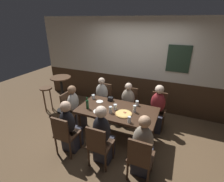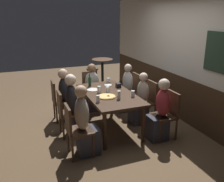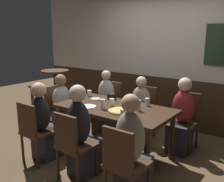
{
  "view_description": "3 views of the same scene",
  "coord_description": "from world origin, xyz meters",
  "px_view_note": "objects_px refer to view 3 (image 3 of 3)",
  "views": [
    {
      "loc": [
        1.13,
        -2.89,
        2.52
      ],
      "look_at": [
        -0.17,
        0.11,
        1.1
      ],
      "focal_mm": 26.61,
      "sensor_mm": 36.0,
      "label": 1
    },
    {
      "loc": [
        4.19,
        -1.59,
        2.24
      ],
      "look_at": [
        0.18,
        -0.01,
        0.84
      ],
      "focal_mm": 38.86,
      "sensor_mm": 36.0,
      "label": 2
    },
    {
      "loc": [
        2.04,
        -2.79,
        1.78
      ],
      "look_at": [
        -0.08,
        0.04,
        0.96
      ],
      "focal_mm": 39.86,
      "sensor_mm": 36.0,
      "label": 3
    }
  ],
  "objects_px": {
    "chair_left_far": "(110,102)",
    "person_left_near": "(44,127)",
    "pint_glass_amber": "(89,93)",
    "plate_white_small": "(96,99)",
    "chair_head_west": "(57,108)",
    "tumbler_water": "(147,102)",
    "person_right_far": "(181,121)",
    "tumbler_short": "(123,115)",
    "dining_table": "(115,112)",
    "person_left_far": "(105,105)",
    "side_bar_table": "(56,91)",
    "beer_glass_tall": "(112,103)",
    "pint_glass_stout": "(138,106)",
    "bar_stool": "(37,92)",
    "person_mid_far": "(139,114)",
    "chair_right_near": "(123,162)",
    "chair_mid_near": "(72,143)",
    "pizza": "(121,111)",
    "chair_mid_far": "(144,109)",
    "plate_white_large": "(88,106)",
    "person_right_near": "(132,155)",
    "person_head_west": "(64,111)",
    "chair_left_near": "(34,129)",
    "person_mid_near": "(82,138)",
    "condiment_caddy": "(112,97)",
    "chair_right_far": "(185,117)",
    "highball_clear": "(103,105)",
    "beer_bottle_green": "(74,97)"
  },
  "relations": [
    {
      "from": "person_mid_far",
      "to": "pint_glass_stout",
      "type": "relative_size",
      "value": 7.07
    },
    {
      "from": "tumbler_water",
      "to": "tumbler_short",
      "type": "bearing_deg",
      "value": -86.32
    },
    {
      "from": "person_right_far",
      "to": "person_left_far",
      "type": "relative_size",
      "value": 1.02
    },
    {
      "from": "chair_right_far",
      "to": "chair_left_near",
      "type": "xyz_separation_m",
      "value": [
        -1.48,
        -1.72,
        0.0
      ]
    },
    {
      "from": "chair_left_far",
      "to": "pizza",
      "type": "xyz_separation_m",
      "value": [
        0.93,
        -0.99,
        0.26
      ]
    },
    {
      "from": "person_mid_far",
      "to": "tumbler_water",
      "type": "relative_size",
      "value": 9.56
    },
    {
      "from": "beer_glass_tall",
      "to": "pint_glass_stout",
      "type": "relative_size",
      "value": 0.79
    },
    {
      "from": "highball_clear",
      "to": "side_bar_table",
      "type": "height_order",
      "value": "side_bar_table"
    },
    {
      "from": "chair_mid_near",
      "to": "person_right_near",
      "type": "bearing_deg",
      "value": 12.23
    },
    {
      "from": "tumbler_water",
      "to": "side_bar_table",
      "type": "relative_size",
      "value": 0.11
    },
    {
      "from": "chair_mid_near",
      "to": "person_right_near",
      "type": "height_order",
      "value": "person_right_near"
    },
    {
      "from": "person_right_far",
      "to": "tumbler_short",
      "type": "xyz_separation_m",
      "value": [
        -0.36,
        -1.06,
        0.31
      ]
    },
    {
      "from": "person_left_near",
      "to": "tumbler_short",
      "type": "bearing_deg",
      "value": 16.84
    },
    {
      "from": "chair_right_far",
      "to": "condiment_caddy",
      "type": "bearing_deg",
      "value": -152.58
    },
    {
      "from": "chair_left_far",
      "to": "chair_right_near",
      "type": "bearing_deg",
      "value": -49.28
    },
    {
      "from": "chair_mid_far",
      "to": "plate_white_large",
      "type": "relative_size",
      "value": 3.61
    },
    {
      "from": "person_right_near",
      "to": "pint_glass_amber",
      "type": "height_order",
      "value": "person_right_near"
    },
    {
      "from": "chair_left_near",
      "to": "person_mid_near",
      "type": "height_order",
      "value": "person_mid_near"
    },
    {
      "from": "person_right_far",
      "to": "person_head_west",
      "type": "relative_size",
      "value": 1.03
    },
    {
      "from": "chair_left_far",
      "to": "person_left_near",
      "type": "bearing_deg",
      "value": -90.0
    },
    {
      "from": "pint_glass_amber",
      "to": "bar_stool",
      "type": "xyz_separation_m",
      "value": [
        -1.63,
        0.12,
        -0.22
      ]
    },
    {
      "from": "dining_table",
      "to": "person_left_far",
      "type": "xyz_separation_m",
      "value": [
        -0.74,
        0.7,
        -0.19
      ]
    },
    {
      "from": "chair_head_west",
      "to": "beer_bottle_green",
      "type": "xyz_separation_m",
      "value": [
        0.65,
        -0.21,
        0.35
      ]
    },
    {
      "from": "tumbler_short",
      "to": "beer_bottle_green",
      "type": "xyz_separation_m",
      "value": [
        -0.99,
        0.15,
        0.05
      ]
    },
    {
      "from": "condiment_caddy",
      "to": "plate_white_large",
      "type": "bearing_deg",
      "value": -91.56
    },
    {
      "from": "person_head_west",
      "to": "plate_white_large",
      "type": "distance_m",
      "value": 0.86
    },
    {
      "from": "person_mid_far",
      "to": "tumbler_short",
      "type": "height_order",
      "value": "person_mid_far"
    },
    {
      "from": "dining_table",
      "to": "chair_left_far",
      "type": "distance_m",
      "value": 1.15
    },
    {
      "from": "person_mid_far",
      "to": "person_head_west",
      "type": "distance_m",
      "value": 1.3
    },
    {
      "from": "chair_head_west",
      "to": "highball_clear",
      "type": "relative_size",
      "value": 6.21
    },
    {
      "from": "pint_glass_amber",
      "to": "person_right_near",
      "type": "bearing_deg",
      "value": -33.16
    },
    {
      "from": "chair_left_near",
      "to": "condiment_caddy",
      "type": "relative_size",
      "value": 8.0
    },
    {
      "from": "person_mid_near",
      "to": "plate_white_small",
      "type": "relative_size",
      "value": 7.2
    },
    {
      "from": "highball_clear",
      "to": "person_right_far",
      "type": "bearing_deg",
      "value": 47.07
    },
    {
      "from": "tumbler_short",
      "to": "bar_stool",
      "type": "distance_m",
      "value": 2.84
    },
    {
      "from": "person_left_near",
      "to": "pint_glass_amber",
      "type": "relative_size",
      "value": 11.1
    },
    {
      "from": "chair_left_far",
      "to": "plate_white_large",
      "type": "xyz_separation_m",
      "value": [
        0.43,
        -1.09,
        0.25
      ]
    },
    {
      "from": "chair_right_near",
      "to": "chair_mid_near",
      "type": "xyz_separation_m",
      "value": [
        -0.74,
        0.0,
        0.0
      ]
    },
    {
      "from": "pint_glass_amber",
      "to": "plate_white_small",
      "type": "distance_m",
      "value": 0.23
    },
    {
      "from": "person_right_far",
      "to": "pint_glass_stout",
      "type": "relative_size",
      "value": 7.45
    },
    {
      "from": "person_right_near",
      "to": "highball_clear",
      "type": "bearing_deg",
      "value": 147.5
    },
    {
      "from": "dining_table",
      "to": "plate_white_large",
      "type": "relative_size",
      "value": 6.91
    },
    {
      "from": "beer_glass_tall",
      "to": "plate_white_large",
      "type": "height_order",
      "value": "beer_glass_tall"
    },
    {
      "from": "chair_mid_far",
      "to": "person_mid_near",
      "type": "relative_size",
      "value": 0.74
    },
    {
      "from": "person_left_far",
      "to": "highball_clear",
      "type": "distance_m",
      "value": 1.15
    },
    {
      "from": "pint_glass_amber",
      "to": "person_left_near",
      "type": "bearing_deg",
      "value": -91.0
    },
    {
      "from": "chair_head_west",
      "to": "tumbler_water",
      "type": "distance_m",
      "value": 1.66
    },
    {
      "from": "chair_left_far",
      "to": "bar_stool",
      "type": "distance_m",
      "value": 1.68
    },
    {
      "from": "highball_clear",
      "to": "chair_right_far",
      "type": "bearing_deg",
      "value": 51.85
    },
    {
      "from": "pint_glass_stout",
      "to": "bar_stool",
      "type": "xyz_separation_m",
      "value": [
        -2.72,
        0.33,
        -0.25
      ]
    }
  ]
}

